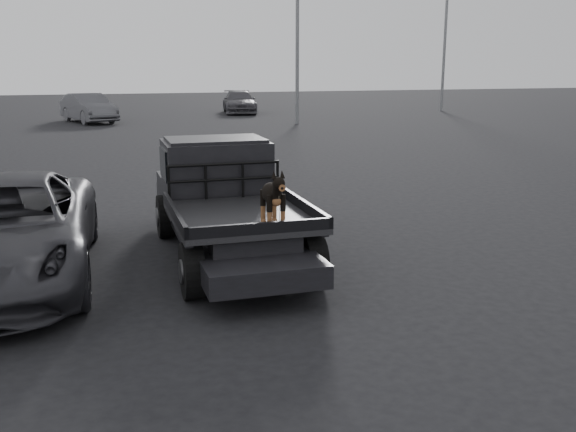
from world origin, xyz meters
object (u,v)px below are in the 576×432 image
object	(u,v)px
distant_car_a	(89,108)
distant_car_b	(239,102)
parked_suv	(2,231)
flatbed_ute	(228,229)
dog	(273,198)

from	to	relation	value
distant_car_a	distant_car_b	bearing A→B (deg)	3.85
parked_suv	distant_car_b	bearing A→B (deg)	73.28
flatbed_ute	dog	world-z (taller)	dog
flatbed_ute	dog	size ratio (longest dim) A/B	7.30
parked_suv	distant_car_a	distance (m)	25.74
distant_car_b	flatbed_ute	bearing A→B (deg)	-94.70
dog	distant_car_b	distance (m)	31.82
distant_car_b	dog	bearing A→B (deg)	-93.54
dog	distant_car_b	bearing A→B (deg)	78.29
parked_suv	flatbed_ute	bearing A→B (deg)	5.80
flatbed_ute	distant_car_b	world-z (taller)	distant_car_b
distant_car_a	parked_suv	bearing A→B (deg)	-112.59
flatbed_ute	distant_car_b	xyz separation A→B (m)	(6.72, 29.43, 0.22)
flatbed_ute	distant_car_a	world-z (taller)	distant_car_a
flatbed_ute	distant_car_a	distance (m)	25.58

